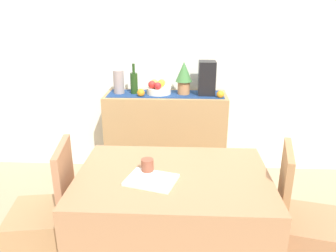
# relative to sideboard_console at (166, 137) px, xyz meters

# --- Properties ---
(ground_plane) EXTENTS (6.40, 6.40, 0.02)m
(ground_plane) POSITION_rel_sideboard_console_xyz_m (0.06, -0.92, -0.46)
(ground_plane) COLOR tan
(ground_plane) RESTS_ON ground
(room_wall_rear) EXTENTS (6.40, 0.06, 2.70)m
(room_wall_rear) POSITION_rel_sideboard_console_xyz_m (0.06, 0.26, 0.90)
(room_wall_rear) COLOR silver
(room_wall_rear) RESTS_ON ground
(sideboard_console) EXTENTS (1.19, 0.42, 0.90)m
(sideboard_console) POSITION_rel_sideboard_console_xyz_m (0.00, 0.00, 0.00)
(sideboard_console) COLOR #A98354
(sideboard_console) RESTS_ON ground
(table_runner) EXTENTS (1.12, 0.32, 0.01)m
(table_runner) POSITION_rel_sideboard_console_xyz_m (0.00, 0.00, 0.45)
(table_runner) COLOR navy
(table_runner) RESTS_ON sideboard_console
(fruit_bowl) EXTENTS (0.24, 0.24, 0.06)m
(fruit_bowl) POSITION_rel_sideboard_console_xyz_m (-0.07, 0.00, 0.48)
(fruit_bowl) COLOR white
(fruit_bowl) RESTS_ON table_runner
(apple_left) EXTENTS (0.07, 0.07, 0.07)m
(apple_left) POSITION_rel_sideboard_console_xyz_m (-0.06, -0.01, 0.55)
(apple_left) COLOR gold
(apple_left) RESTS_ON fruit_bowl
(apple_upper) EXTENTS (0.07, 0.07, 0.07)m
(apple_upper) POSITION_rel_sideboard_console_xyz_m (-0.04, 0.06, 0.55)
(apple_upper) COLOR gold
(apple_upper) RESTS_ON fruit_bowl
(apple_front) EXTENTS (0.07, 0.07, 0.07)m
(apple_front) POSITION_rel_sideboard_console_xyz_m (-0.07, -0.07, 0.55)
(apple_front) COLOR red
(apple_front) RESTS_ON fruit_bowl
(apple_center) EXTENTS (0.08, 0.08, 0.08)m
(apple_center) POSITION_rel_sideboard_console_xyz_m (-0.13, -0.03, 0.55)
(apple_center) COLOR red
(apple_center) RESTS_ON fruit_bowl
(apple_right) EXTENTS (0.07, 0.07, 0.07)m
(apple_right) POSITION_rel_sideboard_console_xyz_m (-0.12, 0.05, 0.55)
(apple_right) COLOR #849F44
(apple_right) RESTS_ON fruit_bowl
(wine_bottle) EXTENTS (0.07, 0.07, 0.30)m
(wine_bottle) POSITION_rel_sideboard_console_xyz_m (-0.31, -0.00, 0.56)
(wine_bottle) COLOR #214117
(wine_bottle) RESTS_ON sideboard_console
(coffee_maker) EXTENTS (0.16, 0.18, 0.33)m
(coffee_maker) POSITION_rel_sideboard_console_xyz_m (0.40, 0.00, 0.61)
(coffee_maker) COLOR black
(coffee_maker) RESTS_ON sideboard_console
(ceramic_vase) EXTENTS (0.10, 0.10, 0.23)m
(ceramic_vase) POSITION_rel_sideboard_console_xyz_m (-0.46, 0.00, 0.56)
(ceramic_vase) COLOR gray
(ceramic_vase) RESTS_ON sideboard_console
(potted_plant) EXTENTS (0.16, 0.16, 0.32)m
(potted_plant) POSITION_rel_sideboard_console_xyz_m (0.18, -0.00, 0.63)
(potted_plant) COLOR #B6794A
(potted_plant) RESTS_ON sideboard_console
(orange_loose_mid) EXTENTS (0.07, 0.07, 0.07)m
(orange_loose_mid) POSITION_rel_sideboard_console_xyz_m (-0.23, -0.10, 0.49)
(orange_loose_mid) COLOR orange
(orange_loose_mid) RESTS_ON sideboard_console
(orange_loose_far) EXTENTS (0.07, 0.07, 0.07)m
(orange_loose_far) POSITION_rel_sideboard_console_xyz_m (0.52, -0.12, 0.48)
(orange_loose_far) COLOR orange
(orange_loose_far) RESTS_ON sideboard_console
(dining_table) EXTENTS (1.17, 0.83, 0.74)m
(dining_table) POSITION_rel_sideboard_console_xyz_m (0.12, -1.34, -0.08)
(dining_table) COLOR #AF7B54
(dining_table) RESTS_ON ground
(open_book) EXTENTS (0.33, 0.28, 0.02)m
(open_book) POSITION_rel_sideboard_console_xyz_m (-0.00, -1.43, 0.30)
(open_book) COLOR white
(open_book) RESTS_ON dining_table
(coffee_cup) EXTENTS (0.08, 0.08, 0.09)m
(coffee_cup) POSITION_rel_sideboard_console_xyz_m (-0.04, -1.33, 0.34)
(coffee_cup) COLOR brown
(coffee_cup) RESTS_ON dining_table
(chair_near_window) EXTENTS (0.46, 0.46, 0.90)m
(chair_near_window) POSITION_rel_sideboard_console_xyz_m (-0.73, -1.34, -0.18)
(chair_near_window) COLOR #AB8054
(chair_near_window) RESTS_ON ground
(chair_by_corner) EXTENTS (0.48, 0.48, 0.90)m
(chair_by_corner) POSITION_rel_sideboard_console_xyz_m (0.97, -1.34, -0.18)
(chair_by_corner) COLOR #AB7852
(chair_by_corner) RESTS_ON ground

